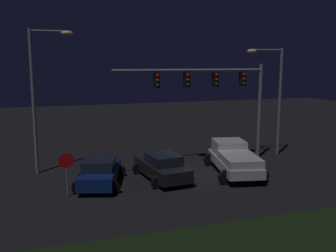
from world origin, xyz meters
The scene contains 8 objects.
ground_plane centered at (0.00, 0.00, 0.00)m, with size 80.00×80.00×0.00m, color black.
pickup_truck centered at (2.99, -0.28, 1.00)m, with size 3.60×5.69×1.80m.
car_sedan centered at (-1.46, -0.19, 0.74)m, with size 2.80×4.57×1.51m.
car_sedan_far centered at (-4.96, -0.08, 0.74)m, with size 3.26×4.73×1.51m.
traffic_signal_gantry centered at (3.12, 2.66, 5.03)m, with size 10.32×0.56×6.50m.
street_lamp_left centered at (-7.78, 3.32, 5.33)m, with size 2.52×0.44×8.53m.
street_lamp_right centered at (7.65, 2.96, 4.84)m, with size 2.83×0.44×7.59m.
stop_sign centered at (-6.77, -1.47, 1.56)m, with size 0.76×0.08×2.23m.
Camera 1 is at (-7.62, -20.25, 6.60)m, focal length 40.79 mm.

